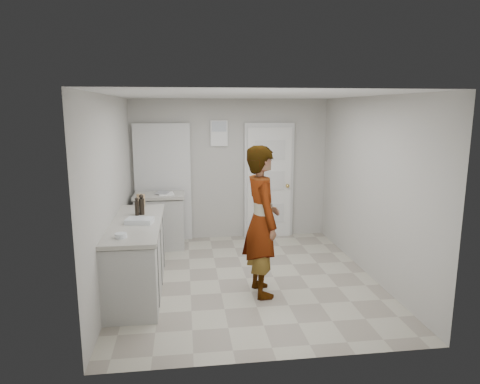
{
  "coord_description": "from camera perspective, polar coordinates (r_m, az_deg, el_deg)",
  "views": [
    {
      "loc": [
        -0.82,
        -5.56,
        2.34
      ],
      "look_at": [
        -0.03,
        0.4,
        1.15
      ],
      "focal_mm": 32.0,
      "sensor_mm": 36.0,
      "label": 1
    }
  ],
  "objects": [
    {
      "name": "baking_dish",
      "position": [
        5.5,
        -13.24,
        -3.76
      ],
      "size": [
        0.36,
        0.28,
        0.06
      ],
      "rotation": [
        0.0,
        0.0,
        -0.18
      ],
      "color": "silver",
      "rests_on": "main_counter"
    },
    {
      "name": "oil_cruet_a",
      "position": [
        5.89,
        -12.99,
        -1.68
      ],
      "size": [
        0.07,
        0.07,
        0.28
      ],
      "color": "black",
      "rests_on": "main_counter"
    },
    {
      "name": "oil_cruet_b",
      "position": [
        5.87,
        -13.59,
        -1.94
      ],
      "size": [
        0.05,
        0.05,
        0.24
      ],
      "color": "black",
      "rests_on": "main_counter"
    },
    {
      "name": "room_shell",
      "position": [
        7.66,
        -2.55,
        1.25
      ],
      "size": [
        4.0,
        4.0,
        4.0
      ],
      "color": "#B0AEA6",
      "rests_on": "ground"
    },
    {
      "name": "egg_bowl",
      "position": [
        4.93,
        -15.6,
        -5.61
      ],
      "size": [
        0.13,
        0.13,
        0.05
      ],
      "color": "silver",
      "rests_on": "main_counter"
    },
    {
      "name": "side_counter",
      "position": [
        7.38,
        -10.61,
        -4.05
      ],
      "size": [
        0.84,
        0.61,
        0.93
      ],
      "color": "beige",
      "rests_on": "ground"
    },
    {
      "name": "cake_mix_box",
      "position": [
        6.4,
        -13.08,
        -1.08
      ],
      "size": [
        0.12,
        0.09,
        0.18
      ],
      "primitive_type": "cube",
      "rotation": [
        0.0,
        0.0,
        -0.4
      ],
      "color": "#9A7D4D",
      "rests_on": "main_counter"
    },
    {
      "name": "person",
      "position": [
        5.35,
        2.91,
        -3.93
      ],
      "size": [
        0.53,
        0.74,
        1.9
      ],
      "primitive_type": "imported",
      "rotation": [
        0.0,
        0.0,
        1.68
      ],
      "color": "silver",
      "rests_on": "ground"
    },
    {
      "name": "spice_jar",
      "position": [
        5.96,
        -12.81,
        -2.49
      ],
      "size": [
        0.05,
        0.05,
        0.07
      ],
      "primitive_type": "cylinder",
      "color": "tan",
      "rests_on": "main_counter"
    },
    {
      "name": "main_counter",
      "position": [
        5.73,
        -13.54,
        -8.66
      ],
      "size": [
        0.64,
        1.96,
        0.93
      ],
      "color": "beige",
      "rests_on": "ground"
    },
    {
      "name": "papers",
      "position": [
        7.25,
        -9.82,
        -0.21
      ],
      "size": [
        0.28,
        0.34,
        0.01
      ],
      "primitive_type": "cube",
      "rotation": [
        0.0,
        0.0,
        0.12
      ],
      "color": "white",
      "rests_on": "side_counter"
    },
    {
      "name": "ground",
      "position": [
        6.09,
        0.83,
        -11.43
      ],
      "size": [
        4.0,
        4.0,
        0.0
      ],
      "primitive_type": "plane",
      "color": "gray",
      "rests_on": "ground"
    }
  ]
}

